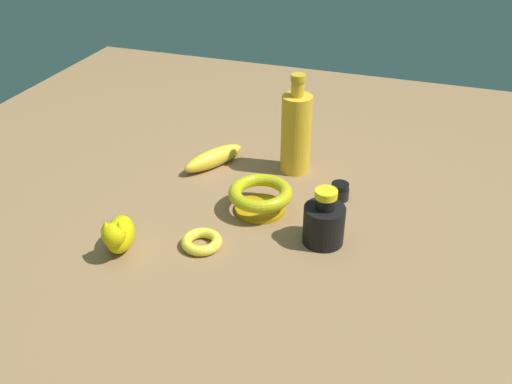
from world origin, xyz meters
TOP-DOWN VIEW (x-y plane):
  - ground at (0.00, 0.00)m, footprint 2.00×2.00m
  - banana at (0.19, 0.18)m, footprint 0.18×0.13m
  - bowl at (0.03, 0.00)m, footprint 0.15×0.15m
  - cat_figurine at (-0.20, 0.23)m, footprint 0.13×0.09m
  - nail_polish_jar at (0.14, -0.16)m, footprint 0.05×0.05m
  - bangle at (-0.14, 0.07)m, footprint 0.09×0.09m
  - bottle_short at (-0.04, -0.16)m, footprint 0.09×0.09m
  - bottle_tall at (0.24, -0.02)m, footprint 0.08×0.08m

SIDE VIEW (x-z plane):
  - ground at x=0.00m, z-range 0.00..0.00m
  - bangle at x=-0.14m, z-range 0.00..0.02m
  - nail_polish_jar at x=0.14m, z-range 0.00..0.04m
  - banana at x=0.19m, z-range 0.00..0.05m
  - bowl at x=0.03m, z-range 0.01..0.07m
  - cat_figurine at x=-0.20m, z-range -0.01..0.09m
  - bottle_short at x=-0.04m, z-range -0.01..0.11m
  - bottle_tall at x=0.24m, z-range -0.02..0.24m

